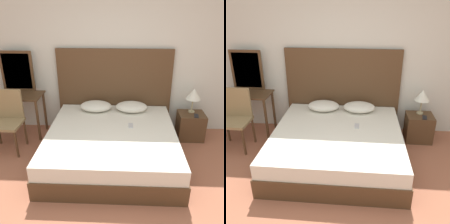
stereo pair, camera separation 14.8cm
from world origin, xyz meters
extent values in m
plane|color=#9E5B42|center=(0.00, 0.00, 0.00)|extent=(16.00, 16.00, 0.00)
cube|color=silver|center=(0.00, 2.27, 1.35)|extent=(10.00, 0.06, 2.70)
cube|color=#4C331E|center=(-0.04, 1.21, 0.14)|extent=(1.88, 1.90, 0.27)
cube|color=silver|center=(-0.04, 1.21, 0.38)|extent=(1.84, 1.87, 0.21)
cube|color=#4C331E|center=(-0.04, 2.19, 0.74)|extent=(1.97, 0.05, 1.47)
ellipsoid|color=silver|center=(-0.34, 1.92, 0.56)|extent=(0.53, 0.39, 0.15)
ellipsoid|color=silver|center=(0.26, 1.92, 0.56)|extent=(0.53, 0.39, 0.15)
cube|color=#B7B7BC|center=(0.24, 1.37, 0.48)|extent=(0.07, 0.15, 0.01)
cube|color=#4C331E|center=(1.28, 1.89, 0.23)|extent=(0.43, 0.38, 0.46)
cylinder|color=tan|center=(1.28, 1.97, 0.47)|extent=(0.11, 0.11, 0.02)
cylinder|color=tan|center=(1.28, 1.97, 0.59)|extent=(0.02, 0.02, 0.22)
cone|color=silver|center=(1.28, 1.97, 0.79)|extent=(0.24, 0.24, 0.18)
cube|color=black|center=(1.33, 1.80, 0.47)|extent=(0.10, 0.16, 0.01)
cube|color=#4C331E|center=(-1.70, 1.89, 0.74)|extent=(0.88, 0.48, 0.02)
cylinder|color=#4C331E|center=(-1.30, 1.70, 0.36)|extent=(0.04, 0.04, 0.72)
cylinder|color=#4C331E|center=(-2.10, 2.09, 0.36)|extent=(0.04, 0.04, 0.72)
cylinder|color=#4C331E|center=(-1.30, 2.09, 0.36)|extent=(0.04, 0.04, 0.72)
cube|color=#4C331E|center=(-1.70, 2.11, 1.09)|extent=(0.55, 0.03, 0.69)
cube|color=#B2BCC6|center=(-1.70, 2.10, 1.09)|extent=(0.47, 0.01, 0.61)
cube|color=olive|center=(-1.70, 1.36, 0.46)|extent=(0.51, 0.44, 0.04)
cube|color=olive|center=(-1.70, 1.56, 0.72)|extent=(0.48, 0.04, 0.47)
cylinder|color=#4C331E|center=(-1.48, 1.17, 0.22)|extent=(0.04, 0.04, 0.44)
cylinder|color=#4C331E|center=(-1.48, 1.55, 0.22)|extent=(0.04, 0.04, 0.44)
camera|label=1|loc=(0.11, -1.96, 2.22)|focal=40.00mm
camera|label=2|loc=(0.26, -1.95, 2.22)|focal=40.00mm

